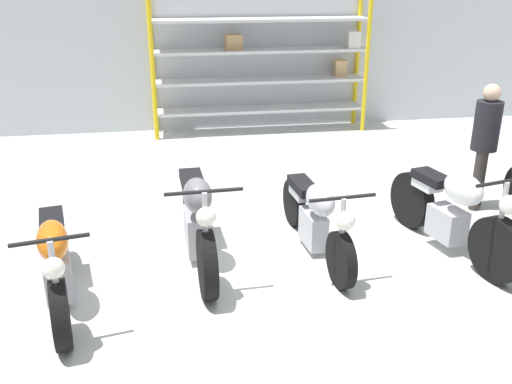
# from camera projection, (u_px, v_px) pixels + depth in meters

# --- Properties ---
(ground_plane) EXTENTS (30.00, 30.00, 0.00)m
(ground_plane) POSITION_uv_depth(u_px,v_px,m) (262.00, 269.00, 5.89)
(ground_plane) COLOR silver
(back_wall) EXTENTS (30.00, 0.08, 3.60)m
(back_wall) POSITION_uv_depth(u_px,v_px,m) (211.00, 32.00, 10.39)
(back_wall) COLOR silver
(back_wall) RESTS_ON ground_plane
(shelving_rack) EXTENTS (3.94, 0.63, 2.40)m
(shelving_rack) POSITION_uv_depth(u_px,v_px,m) (265.00, 64.00, 10.39)
(shelving_rack) COLOR yellow
(shelving_rack) RESTS_ON ground_plane
(motorcycle_orange) EXTENTS (0.68, 2.01, 0.96)m
(motorcycle_orange) POSITION_uv_depth(u_px,v_px,m) (56.00, 261.00, 5.18)
(motorcycle_orange) COLOR black
(motorcycle_orange) RESTS_ON ground_plane
(motorcycle_grey) EXTENTS (0.71, 2.20, 1.06)m
(motorcycle_grey) POSITION_uv_depth(u_px,v_px,m) (197.00, 218.00, 5.95)
(motorcycle_grey) COLOR black
(motorcycle_grey) RESTS_ON ground_plane
(motorcycle_silver) EXTENTS (0.66, 2.05, 0.93)m
(motorcycle_silver) POSITION_uv_depth(u_px,v_px,m) (316.00, 216.00, 6.09)
(motorcycle_silver) COLOR black
(motorcycle_silver) RESTS_ON ground_plane
(motorcycle_white) EXTENTS (0.77, 2.03, 1.05)m
(motorcycle_white) POSITION_uv_depth(u_px,v_px,m) (452.00, 212.00, 6.11)
(motorcycle_white) COLOR black
(motorcycle_white) RESTS_ON ground_plane
(person_browsing) EXTENTS (0.45, 0.45, 1.60)m
(person_browsing) POSITION_uv_depth(u_px,v_px,m) (485.00, 137.00, 7.07)
(person_browsing) COLOR #38332D
(person_browsing) RESTS_ON ground_plane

